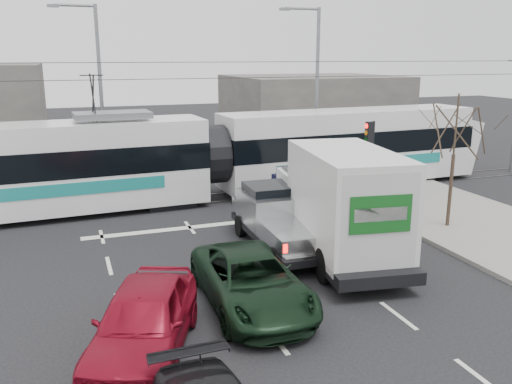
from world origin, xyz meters
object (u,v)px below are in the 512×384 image
object	(u,v)px
traffic_signal	(370,144)
box_truck	(339,204)
street_lamp_near	(314,81)
tram	(211,156)
red_car	(144,320)
bare_tree	(456,131)
silver_pickup	(277,218)
green_car	(251,281)
street_lamp_far	(97,83)
navy_pickup	(316,201)

from	to	relation	value
traffic_signal	box_truck	world-z (taller)	traffic_signal
street_lamp_near	tram	bearing A→B (deg)	-149.95
traffic_signal	red_car	distance (m)	14.56
bare_tree	silver_pickup	bearing A→B (deg)	176.22
street_lamp_near	box_truck	world-z (taller)	street_lamp_near
tram	green_car	distance (m)	11.37
traffic_signal	street_lamp_far	bearing A→B (deg)	138.28
street_lamp_near	navy_pickup	world-z (taller)	street_lamp_near
silver_pickup	tram	bearing A→B (deg)	94.96
traffic_signal	street_lamp_far	world-z (taller)	street_lamp_far
traffic_signal	navy_pickup	distance (m)	4.62
bare_tree	tram	world-z (taller)	tram
silver_pickup	green_car	bearing A→B (deg)	-118.64
street_lamp_far	silver_pickup	distance (m)	14.53
street_lamp_far	red_car	size ratio (longest dim) A/B	1.89
bare_tree	box_truck	bearing A→B (deg)	-167.44
traffic_signal	box_truck	bearing A→B (deg)	-129.20
street_lamp_near	silver_pickup	bearing A→B (deg)	-120.84
street_lamp_far	navy_pickup	size ratio (longest dim) A/B	1.60
silver_pickup	box_truck	size ratio (longest dim) A/B	0.74
bare_tree	street_lamp_near	xyz separation A→B (m)	(-0.29, 11.50, 1.32)
box_truck	green_car	size ratio (longest dim) A/B	1.49
street_lamp_near	green_car	world-z (taller)	street_lamp_near
street_lamp_near	red_car	distance (m)	20.97
street_lamp_far	box_truck	world-z (taller)	street_lamp_far
bare_tree	traffic_signal	world-z (taller)	bare_tree
street_lamp_far	box_truck	xyz separation A→B (m)	(6.42, -14.70, -3.30)
street_lamp_near	green_car	distance (m)	18.20
street_lamp_far	navy_pickup	distance (m)	14.30
tram	box_truck	distance (m)	8.84
tram	navy_pickup	xyz separation A→B (m)	(2.55, -5.73, -0.91)
bare_tree	tram	bearing A→B (deg)	134.67
tram	silver_pickup	bearing A→B (deg)	-89.25
traffic_signal	green_car	distance (m)	11.39
tram	silver_pickup	distance (m)	7.05
bare_tree	navy_pickup	xyz separation A→B (m)	(-4.78, 1.69, -2.68)
tram	green_car	world-z (taller)	tram
box_truck	navy_pickup	bearing A→B (deg)	86.82
tram	navy_pickup	bearing A→B (deg)	-68.98
box_truck	traffic_signal	bearing A→B (deg)	59.02
bare_tree	green_car	distance (m)	10.45
tram	red_car	world-z (taller)	tram
bare_tree	street_lamp_far	xyz separation A→B (m)	(-11.79, 13.50, 1.32)
street_lamp_near	red_car	xyz separation A→B (m)	(-12.00, -16.65, -4.30)
bare_tree	green_car	xyz separation A→B (m)	(-9.27, -3.71, -3.08)
traffic_signal	navy_pickup	world-z (taller)	traffic_signal
street_lamp_far	red_car	distance (m)	19.14
green_car	street_lamp_far	bearing A→B (deg)	99.19
navy_pickup	red_car	world-z (taller)	navy_pickup
traffic_signal	red_car	xyz separation A→B (m)	(-11.16, -9.15, -1.93)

